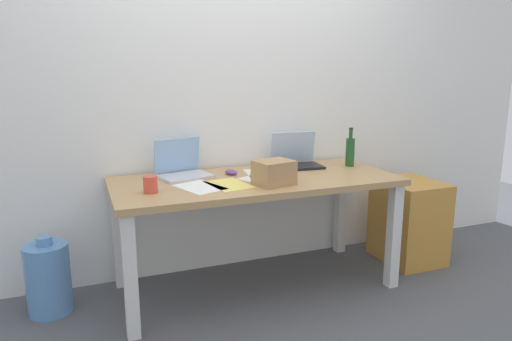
{
  "coord_description": "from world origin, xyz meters",
  "views": [
    {
      "loc": [
        -1.05,
        -2.7,
        1.43
      ],
      "look_at": [
        0.0,
        0.0,
        0.79
      ],
      "focal_mm": 32.83,
      "sensor_mm": 36.0,
      "label": 1
    }
  ],
  "objects_px": {
    "laptop_right": "(296,159)",
    "water_cooler_jug": "(48,278)",
    "coffee_mug": "(150,184)",
    "cardboard_box": "(274,173)",
    "beer_bottle": "(350,151)",
    "computer_mouse": "(231,172)",
    "desk": "(256,192)",
    "filing_cabinet": "(409,221)",
    "laptop_left": "(182,169)"
  },
  "relations": [
    {
      "from": "beer_bottle",
      "to": "water_cooler_jug",
      "type": "bearing_deg",
      "value": 179.29
    },
    {
      "from": "laptop_left",
      "to": "coffee_mug",
      "type": "bearing_deg",
      "value": -128.26
    },
    {
      "from": "computer_mouse",
      "to": "filing_cabinet",
      "type": "bearing_deg",
      "value": -30.04
    },
    {
      "from": "beer_bottle",
      "to": "filing_cabinet",
      "type": "distance_m",
      "value": 0.73
    },
    {
      "from": "laptop_left",
      "to": "coffee_mug",
      "type": "xyz_separation_m",
      "value": [
        -0.25,
        -0.32,
        -0.01
      ]
    },
    {
      "from": "laptop_left",
      "to": "cardboard_box",
      "type": "relative_size",
      "value": 1.65
    },
    {
      "from": "laptop_left",
      "to": "cardboard_box",
      "type": "xyz_separation_m",
      "value": [
        0.47,
        -0.4,
        0.02
      ]
    },
    {
      "from": "laptop_left",
      "to": "coffee_mug",
      "type": "distance_m",
      "value": 0.41
    },
    {
      "from": "desk",
      "to": "laptop_left",
      "type": "distance_m",
      "value": 0.5
    },
    {
      "from": "desk",
      "to": "beer_bottle",
      "type": "bearing_deg",
      "value": 7.94
    },
    {
      "from": "laptop_right",
      "to": "cardboard_box",
      "type": "xyz_separation_m",
      "value": [
        -0.35,
        -0.42,
        0.02
      ]
    },
    {
      "from": "coffee_mug",
      "to": "cardboard_box",
      "type": "bearing_deg",
      "value": -6.21
    },
    {
      "from": "laptop_left",
      "to": "cardboard_box",
      "type": "bearing_deg",
      "value": -40.7
    },
    {
      "from": "desk",
      "to": "beer_bottle",
      "type": "relative_size",
      "value": 6.53
    },
    {
      "from": "desk",
      "to": "laptop_right",
      "type": "distance_m",
      "value": 0.48
    },
    {
      "from": "cardboard_box",
      "to": "coffee_mug",
      "type": "xyz_separation_m",
      "value": [
        -0.72,
        0.08,
        -0.03
      ]
    },
    {
      "from": "water_cooler_jug",
      "to": "filing_cabinet",
      "type": "xyz_separation_m",
      "value": [
        2.5,
        -0.14,
        0.09
      ]
    },
    {
      "from": "desk",
      "to": "water_cooler_jug",
      "type": "distance_m",
      "value": 1.35
    },
    {
      "from": "laptop_left",
      "to": "water_cooler_jug",
      "type": "relative_size",
      "value": 0.77
    },
    {
      "from": "computer_mouse",
      "to": "laptop_left",
      "type": "bearing_deg",
      "value": 146.22
    },
    {
      "from": "laptop_left",
      "to": "laptop_right",
      "type": "relative_size",
      "value": 1.05
    },
    {
      "from": "laptop_right",
      "to": "laptop_left",
      "type": "bearing_deg",
      "value": -178.86
    },
    {
      "from": "laptop_right",
      "to": "filing_cabinet",
      "type": "height_order",
      "value": "laptop_right"
    },
    {
      "from": "laptop_right",
      "to": "water_cooler_jug",
      "type": "xyz_separation_m",
      "value": [
        -1.66,
        -0.1,
        -0.58
      ]
    },
    {
      "from": "beer_bottle",
      "to": "filing_cabinet",
      "type": "bearing_deg",
      "value": -13.19
    },
    {
      "from": "water_cooler_jug",
      "to": "laptop_left",
      "type": "bearing_deg",
      "value": 5.41
    },
    {
      "from": "laptop_right",
      "to": "cardboard_box",
      "type": "bearing_deg",
      "value": -130.25
    },
    {
      "from": "beer_bottle",
      "to": "coffee_mug",
      "type": "height_order",
      "value": "beer_bottle"
    },
    {
      "from": "desk",
      "to": "filing_cabinet",
      "type": "bearing_deg",
      "value": -0.21
    },
    {
      "from": "laptop_left",
      "to": "beer_bottle",
      "type": "distance_m",
      "value": 1.19
    },
    {
      "from": "laptop_right",
      "to": "water_cooler_jug",
      "type": "height_order",
      "value": "laptop_right"
    },
    {
      "from": "laptop_left",
      "to": "filing_cabinet",
      "type": "distance_m",
      "value": 1.74
    },
    {
      "from": "beer_bottle",
      "to": "computer_mouse",
      "type": "distance_m",
      "value": 0.88
    },
    {
      "from": "beer_bottle",
      "to": "cardboard_box",
      "type": "height_order",
      "value": "beer_bottle"
    },
    {
      "from": "laptop_right",
      "to": "computer_mouse",
      "type": "height_order",
      "value": "laptop_right"
    },
    {
      "from": "beer_bottle",
      "to": "cardboard_box",
      "type": "distance_m",
      "value": 0.78
    },
    {
      "from": "laptop_left",
      "to": "filing_cabinet",
      "type": "bearing_deg",
      "value": -7.4
    },
    {
      "from": "desk",
      "to": "laptop_right",
      "type": "bearing_deg",
      "value": 29.89
    },
    {
      "from": "water_cooler_jug",
      "to": "beer_bottle",
      "type": "bearing_deg",
      "value": -0.71
    },
    {
      "from": "laptop_right",
      "to": "beer_bottle",
      "type": "bearing_deg",
      "value": -18.35
    },
    {
      "from": "beer_bottle",
      "to": "coffee_mug",
      "type": "xyz_separation_m",
      "value": [
        -1.44,
        -0.22,
        -0.06
      ]
    },
    {
      "from": "laptop_left",
      "to": "computer_mouse",
      "type": "height_order",
      "value": "laptop_left"
    },
    {
      "from": "laptop_left",
      "to": "coffee_mug",
      "type": "height_order",
      "value": "laptop_left"
    },
    {
      "from": "laptop_left",
      "to": "water_cooler_jug",
      "type": "bearing_deg",
      "value": -174.59
    },
    {
      "from": "beer_bottle",
      "to": "filing_cabinet",
      "type": "xyz_separation_m",
      "value": [
        0.47,
        -0.11,
        -0.54
      ]
    },
    {
      "from": "laptop_left",
      "to": "laptop_right",
      "type": "distance_m",
      "value": 0.82
    },
    {
      "from": "cardboard_box",
      "to": "coffee_mug",
      "type": "distance_m",
      "value": 0.73
    },
    {
      "from": "cardboard_box",
      "to": "filing_cabinet",
      "type": "distance_m",
      "value": 1.31
    },
    {
      "from": "laptop_right",
      "to": "coffee_mug",
      "type": "xyz_separation_m",
      "value": [
        -1.08,
        -0.34,
        -0.01
      ]
    },
    {
      "from": "computer_mouse",
      "to": "desk",
      "type": "bearing_deg",
      "value": -76.42
    }
  ]
}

